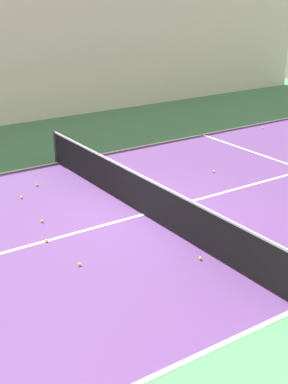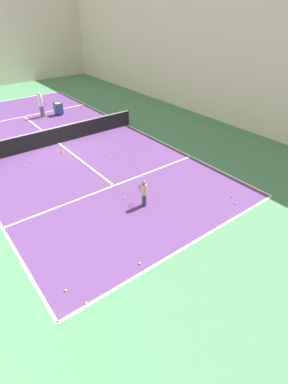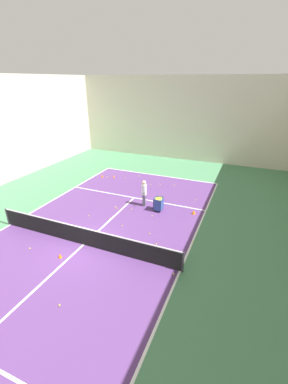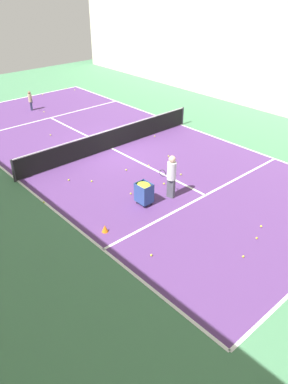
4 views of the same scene
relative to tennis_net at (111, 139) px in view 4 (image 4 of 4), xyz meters
name	(u,v)px [view 4 (image 4 of 4)]	position (x,y,z in m)	size (l,w,h in m)	color
ground_plane	(112,148)	(0.00, 0.00, -0.52)	(37.02, 37.02, 0.00)	#477F56
court_playing_area	(112,148)	(0.00, 0.00, -0.52)	(9.93, 21.87, 0.00)	#563370
line_baseline_near	(14,100)	(0.00, -10.94, -0.52)	(9.93, 0.10, 0.00)	white
line_sideline_left	(181,125)	(-4.97, 0.00, -0.52)	(0.10, 21.87, 0.00)	white
line_sideline_right	(18,181)	(4.97, 0.00, -0.52)	(0.10, 21.87, 0.00)	white
line_service_near	(50,118)	(0.00, -6.01, -0.52)	(9.93, 0.10, 0.00)	white
line_service_far	(205,195)	(0.00, 6.01, -0.52)	(9.93, 0.10, 0.00)	white
line_centre_service	(112,148)	(0.00, 0.00, -0.52)	(0.10, 12.03, 0.00)	white
hall_enclosure_left	(249,40)	(-10.62, 0.00, 3.47)	(0.15, 33.32, 7.98)	beige
tennis_net	(111,139)	(0.00, 0.00, 0.00)	(10.23, 0.10, 1.01)	#2D2D33
player_near_baseline	(30,99)	(0.15, -8.06, 0.16)	(0.30, 0.59, 1.19)	#2D3351
coach_at_net	(171,174)	(1.10, 5.17, 0.48)	(0.43, 0.69, 1.75)	#4C4C56
ball_cart	(144,190)	(2.21, 4.87, 0.10)	(0.49, 0.59, 0.89)	#2D478C
training_cone_0	(105,228)	(4.35, 5.30, -0.39)	(0.22, 0.22, 0.26)	orange
training_cone_1	(103,137)	(-0.40, -1.27, -0.41)	(0.18, 0.18, 0.21)	orange
tennis_ball_0	(66,88)	(-4.06, -10.87, -0.48)	(0.07, 0.07, 0.07)	yellow
tennis_ball_1	(131,194)	(2.13, 4.01, -0.48)	(0.07, 0.07, 0.07)	yellow
tennis_ball_2	(176,175)	(-0.32, 4.07, -0.48)	(0.07, 0.07, 0.07)	yellow
tennis_ball_4	(169,156)	(-1.42, 2.55, -0.48)	(0.07, 0.07, 0.07)	yellow
tennis_ball_5	(164,184)	(0.60, 4.30, -0.48)	(0.07, 0.07, 0.07)	yellow
tennis_ball_6	(18,176)	(4.78, -0.32, -0.48)	(0.07, 0.07, 0.07)	yellow
tennis_ball_7	(75,90)	(-4.33, -10.12, -0.48)	(0.07, 0.07, 0.07)	yellow
tennis_ball_8	(257,238)	(0.88, 8.93, -0.48)	(0.07, 0.07, 0.07)	yellow
tennis_ball_9	(42,95)	(-1.97, -10.59, -0.48)	(0.07, 0.07, 0.07)	yellow
tennis_ball_10	(243,256)	(1.98, 9.18, -0.48)	(0.07, 0.07, 0.07)	yellow
tennis_ball_11	(261,226)	(0.20, 8.66, -0.48)	(0.07, 0.07, 0.07)	yellow
tennis_ball_12	(151,255)	(4.04, 7.26, -0.48)	(0.07, 0.07, 0.07)	yellow
tennis_ball_14	(92,181)	(2.70, 2.15, -0.48)	(0.07, 0.07, 0.07)	yellow
tennis_ball_17	(129,130)	(-2.21, -1.32, -0.48)	(0.07, 0.07, 0.07)	yellow
tennis_ball_18	(44,202)	(5.00, 2.30, -0.48)	(0.07, 0.07, 0.07)	yellow
tennis_ball_19	(181,174)	(-0.50, 4.21, -0.48)	(0.07, 0.07, 0.07)	yellow
tennis_ball_22	(126,170)	(0.98, 2.31, -0.48)	(0.07, 0.07, 0.07)	yellow
tennis_ball_24	(51,135)	(1.41, -3.52, -0.48)	(0.07, 0.07, 0.07)	yellow
tennis_ball_25	(149,166)	(-0.04, 2.66, -0.48)	(0.07, 0.07, 0.07)	yellow
tennis_ball_26	(44,112)	(-0.21, -7.18, -0.48)	(0.07, 0.07, 0.07)	yellow
tennis_ball_28	(69,180)	(3.36, 1.42, -0.48)	(0.07, 0.07, 0.07)	yellow
tennis_ball_29	(155,136)	(-2.60, 0.33, -0.48)	(0.07, 0.07, 0.07)	yellow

